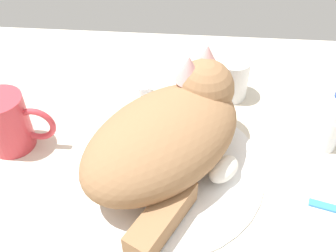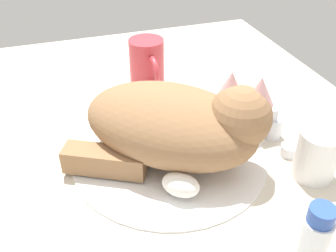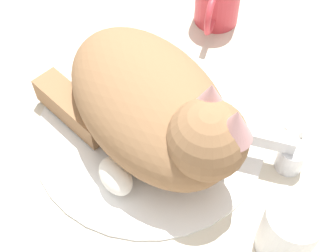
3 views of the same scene
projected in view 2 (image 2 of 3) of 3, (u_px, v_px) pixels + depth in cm
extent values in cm
cube|color=beige|center=(170.00, 164.00, 64.61)|extent=(110.00, 82.50, 3.00)
cylinder|color=white|center=(170.00, 155.00, 63.54)|extent=(31.59, 31.59, 0.74)
cylinder|color=silver|center=(272.00, 127.00, 67.46)|extent=(3.60, 3.60, 3.88)
cube|color=silver|center=(249.00, 118.00, 64.50)|extent=(2.00, 9.94, 2.00)
cylinder|color=silver|center=(256.00, 115.00, 72.32)|extent=(2.80, 2.80, 1.80)
cylinder|color=silver|center=(289.00, 150.00, 63.79)|extent=(2.80, 2.80, 1.80)
ellipsoid|color=#936B47|center=(170.00, 124.00, 59.98)|extent=(30.70, 31.99, 11.62)
sphere|color=#936B47|center=(240.00, 117.00, 55.88)|extent=(13.20, 13.20, 9.36)
ellipsoid|color=white|center=(226.00, 124.00, 57.46)|extent=(7.86, 7.97, 5.15)
cone|color=#DB9E9E|center=(231.00, 85.00, 55.48)|extent=(5.94, 5.94, 4.21)
cone|color=#DB9E9E|center=(260.00, 91.00, 54.19)|extent=(5.94, 5.94, 4.21)
cube|color=#936B47|center=(105.00, 161.00, 58.90)|extent=(9.32, 13.03, 3.82)
ellipsoid|color=white|center=(181.00, 185.00, 54.84)|extent=(6.37, 6.60, 3.44)
cylinder|color=#C63842|center=(147.00, 62.00, 81.68)|extent=(7.33, 7.33, 9.88)
torus|color=#C63842|center=(153.00, 72.00, 77.90)|extent=(6.53, 1.00, 6.53)
cylinder|color=white|center=(317.00, 155.00, 57.92)|extent=(6.31, 6.31, 7.96)
cylinder|color=#2D51AD|center=(322.00, 215.00, 38.32)|extent=(2.76, 2.76, 1.80)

